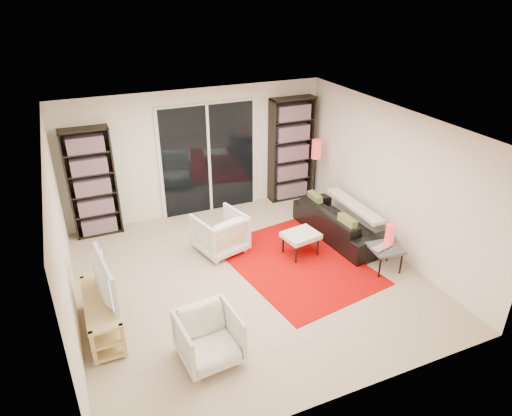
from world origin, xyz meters
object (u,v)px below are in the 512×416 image
object	(u,v)px
ottoman	(301,236)
armchair_back	(220,233)
side_table	(385,250)
bookshelf_right	(291,150)
tv_stand	(103,314)
armchair_front	(209,338)
bookshelf_left	(92,183)
floor_lamp	(316,156)
sofa	(340,222)

from	to	relation	value
ottoman	armchair_back	bearing A→B (deg)	151.57
ottoman	side_table	size ratio (longest dim) A/B	1.21
bookshelf_right	tv_stand	bearing A→B (deg)	-146.60
armchair_front	bookshelf_left	bearing A→B (deg)	98.21
bookshelf_right	armchair_back	size ratio (longest dim) A/B	2.77
tv_stand	side_table	size ratio (longest dim) A/B	2.45
bookshelf_left	ottoman	xyz separation A→B (m)	(2.98, -2.08, -0.63)
armchair_front	floor_lamp	distance (m)	4.66
bookshelf_right	side_table	size ratio (longest dim) A/B	4.10
sofa	armchair_front	size ratio (longest dim) A/B	2.72
tv_stand	armchair_front	distance (m)	1.51
bookshelf_left	side_table	bearing A→B (deg)	-36.76
bookshelf_right	armchair_front	xyz separation A→B (m)	(-2.98, -3.72, -0.73)
bookshelf_left	bookshelf_right	bearing A→B (deg)	-0.00
bookshelf_right	sofa	distance (m)	1.97
bookshelf_left	floor_lamp	size ratio (longest dim) A/B	1.43
tv_stand	sofa	world-z (taller)	sofa
bookshelf_left	ottoman	world-z (taller)	bookshelf_left
armchair_front	side_table	distance (m)	3.21
ottoman	floor_lamp	bearing A→B (deg)	53.89
bookshelf_left	ottoman	bearing A→B (deg)	-34.82
armchair_back	sofa	bearing A→B (deg)	154.91
bookshelf_left	armchair_front	bearing A→B (deg)	-76.86
bookshelf_left	tv_stand	world-z (taller)	bookshelf_left
floor_lamp	tv_stand	bearing A→B (deg)	-153.21
armchair_back	side_table	distance (m)	2.67
armchair_front	ottoman	world-z (taller)	armchair_front
tv_stand	side_table	distance (m)	4.24
sofa	armchair_front	world-z (taller)	armchair_front
side_table	tv_stand	bearing A→B (deg)	176.19
ottoman	side_table	world-z (taller)	same
bookshelf_right	armchair_front	world-z (taller)	bookshelf_right
side_table	floor_lamp	xyz separation A→B (m)	(0.16, 2.50, 0.68)
bookshelf_left	bookshelf_right	size ratio (longest dim) A/B	0.93
bookshelf_right	sofa	bearing A→B (deg)	-88.22
tv_stand	armchair_back	xyz separation A→B (m)	(2.04, 1.26, 0.08)
armchair_back	armchair_front	distance (m)	2.46
ottoman	side_table	bearing A→B (deg)	-41.99
sofa	floor_lamp	xyz separation A→B (m)	(0.24, 1.33, 0.75)
sofa	ottoman	bearing A→B (deg)	101.13
armchair_front	ottoman	bearing A→B (deg)	32.84
bookshelf_left	sofa	distance (m)	4.36
armchair_back	side_table	size ratio (longest dim) A/B	1.48
side_table	armchair_front	bearing A→B (deg)	-166.70
armchair_front	bookshelf_right	bearing A→B (deg)	46.31
tv_stand	armchair_front	bearing A→B (deg)	-42.63
armchair_front	ottoman	distance (m)	2.68
bookshelf_right	tv_stand	world-z (taller)	bookshelf_right
bookshelf_left	floor_lamp	bearing A→B (deg)	-6.64
bookshelf_right	sofa	size ratio (longest dim) A/B	1.10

